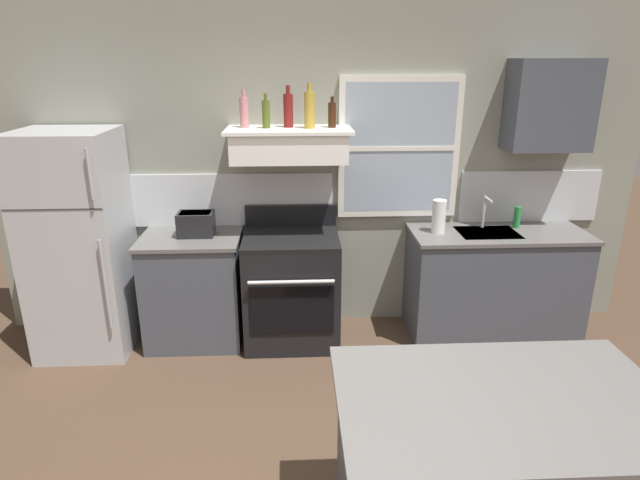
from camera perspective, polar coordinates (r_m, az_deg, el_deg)
back_wall at (r=4.47m, az=0.39°, el=7.34°), size 5.40×0.11×2.70m
refrigerator at (r=4.54m, az=-24.44°, el=-0.42°), size 0.70×0.72×1.76m
counter_left_of_stove at (r=4.51m, az=-13.31°, el=-5.08°), size 0.79×0.63×0.91m
toaster at (r=4.33m, az=-13.15°, el=1.74°), size 0.30×0.20×0.19m
stove_range at (r=4.39m, az=-3.05°, el=-5.10°), size 0.76×0.69×1.09m
range_hood_shelf at (r=4.16m, az=-3.33°, el=10.22°), size 0.96×0.52×0.24m
bottle_rose_pink at (r=4.20m, az=-8.13°, el=13.46°), size 0.07×0.07×0.28m
bottle_olive_oil_square at (r=4.15m, az=-5.81°, el=13.32°), size 0.06×0.06×0.26m
bottle_red_label_wine at (r=4.19m, az=-3.42°, el=13.76°), size 0.07×0.07×0.31m
bottle_champagne_gold_foil at (r=4.11m, az=-1.13°, el=13.82°), size 0.08×0.08×0.33m
bottle_brown_stout at (r=4.17m, az=1.31°, el=13.30°), size 0.06×0.06×0.23m
counter_right_with_sink at (r=4.73m, az=18.07°, el=-4.34°), size 1.43×0.63×0.91m
sink_faucet at (r=4.58m, az=17.27°, el=3.32°), size 0.03×0.17×0.28m
paper_towel_roll at (r=4.38m, az=12.62°, el=2.48°), size 0.11×0.11×0.27m
dish_soap_bottle at (r=4.71m, az=20.37°, el=2.32°), size 0.06×0.06×0.18m
upper_cabinet_right at (r=4.66m, az=23.43°, el=13.11°), size 0.64×0.32×0.70m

